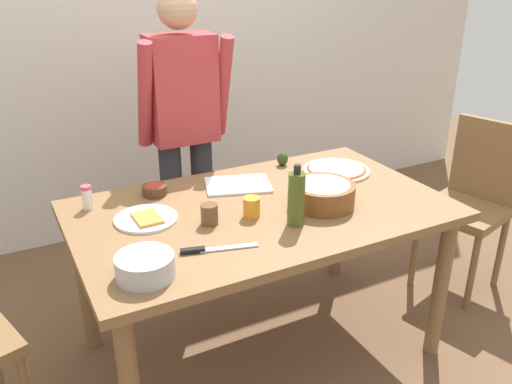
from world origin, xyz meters
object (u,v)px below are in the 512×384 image
object	(u,v)px
small_sauce_bowl	(154,189)
plate_with_slice	(146,219)
popcorn_bowl	(323,192)
olive_oil_bottle	(296,199)
avocado	(283,159)
dining_table	(261,225)
chair_wooden_right	(473,196)
cutting_board_white	(238,185)
mixing_bowl_steel	(145,266)
cup_small_brown	(209,214)
cup_orange	(252,207)
salt_shaker	(87,197)
pizza_raw_on_board	(336,170)
chef_knife	(210,249)
person_cook	(184,124)

from	to	relation	value
small_sauce_bowl	plate_with_slice	bearing A→B (deg)	-115.22
popcorn_bowl	plate_with_slice	bearing A→B (deg)	163.85
olive_oil_bottle	avocado	bearing A→B (deg)	64.39
dining_table	chair_wooden_right	xyz separation A→B (m)	(1.32, -0.01, -0.13)
dining_table	avocado	bearing A→B (deg)	49.70
plate_with_slice	avocado	size ratio (longest dim) A/B	3.71
plate_with_slice	cutting_board_white	world-z (taller)	plate_with_slice
chair_wooden_right	mixing_bowl_steel	xyz separation A→B (m)	(-1.92, -0.30, 0.26)
dining_table	cup_small_brown	size ratio (longest dim) A/B	18.82
plate_with_slice	avocado	xyz separation A→B (m)	(0.81, 0.29, 0.03)
small_sauce_bowl	cutting_board_white	xyz separation A→B (m)	(0.38, -0.08, -0.02)
dining_table	olive_oil_bottle	world-z (taller)	olive_oil_bottle
cup_orange	cutting_board_white	distance (m)	0.33
olive_oil_bottle	salt_shaker	world-z (taller)	olive_oil_bottle
pizza_raw_on_board	cup_orange	xyz separation A→B (m)	(-0.61, -0.26, 0.03)
popcorn_bowl	olive_oil_bottle	size ratio (longest dim) A/B	1.09
cutting_board_white	olive_oil_bottle	bearing A→B (deg)	-85.66
small_sauce_bowl	cup_orange	size ratio (longest dim) A/B	1.29
olive_oil_bottle	salt_shaker	bearing A→B (deg)	143.00
mixing_bowl_steel	small_sauce_bowl	size ratio (longest dim) A/B	1.82
dining_table	small_sauce_bowl	world-z (taller)	small_sauce_bowl
olive_oil_bottle	chef_knife	distance (m)	0.41
cup_orange	avocado	distance (m)	0.62
popcorn_bowl	cup_orange	size ratio (longest dim) A/B	3.29
person_cook	chair_wooden_right	distance (m)	1.63
plate_with_slice	cup_orange	bearing A→B (deg)	-22.69
popcorn_bowl	small_sauce_bowl	distance (m)	0.76
olive_oil_bottle	cup_orange	size ratio (longest dim) A/B	3.01
cup_small_brown	avocado	distance (m)	0.74
cup_orange	mixing_bowl_steel	bearing A→B (deg)	-155.18
mixing_bowl_steel	cup_small_brown	xyz separation A→B (m)	(0.34, 0.26, 0.00)
small_sauce_bowl	dining_table	bearing A→B (deg)	-42.34
mixing_bowl_steel	cup_small_brown	bearing A→B (deg)	37.24
chair_wooden_right	small_sauce_bowl	world-z (taller)	chair_wooden_right
dining_table	olive_oil_bottle	bearing A→B (deg)	-77.94
popcorn_bowl	small_sauce_bowl	size ratio (longest dim) A/B	2.55
pizza_raw_on_board	dining_table	bearing A→B (deg)	-160.02
dining_table	chef_knife	distance (m)	0.44
mixing_bowl_steel	cup_small_brown	world-z (taller)	cup_small_brown
dining_table	avocado	xyz separation A→B (m)	(0.33, 0.39, 0.13)
mixing_bowl_steel	olive_oil_bottle	distance (m)	0.66
person_cook	cutting_board_white	world-z (taller)	person_cook
person_cook	plate_with_slice	bearing A→B (deg)	-122.58
chair_wooden_right	dining_table	bearing A→B (deg)	179.61
popcorn_bowl	cup_orange	distance (m)	0.33
popcorn_bowl	chair_wooden_right	bearing A→B (deg)	5.18
chair_wooden_right	cup_small_brown	distance (m)	1.60
popcorn_bowl	salt_shaker	world-z (taller)	popcorn_bowl
dining_table	pizza_raw_on_board	bearing A→B (deg)	19.98
cutting_board_white	chef_knife	world-z (taller)	chef_knife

